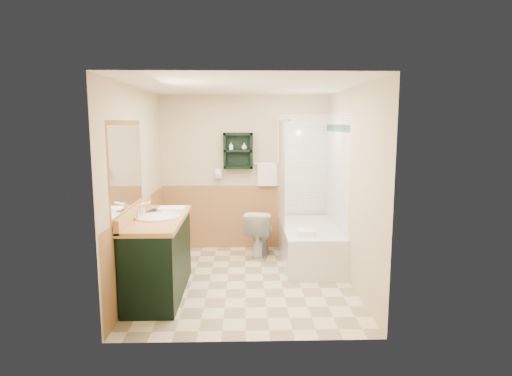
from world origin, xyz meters
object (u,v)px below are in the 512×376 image
object	(u,v)px
wall_shelf	(238,151)
vanity	(159,256)
soap_bottle_a	(231,148)
hair_dryer	(219,173)
vanity_book	(148,203)
bathtub	(311,245)
soap_bottle_b	(244,147)
toilet	(260,233)

from	to	relation	value
wall_shelf	vanity	world-z (taller)	wall_shelf
wall_shelf	vanity	xyz separation A→B (m)	(-0.89, -1.78, -1.09)
vanity	soap_bottle_a	size ratio (longest dim) A/B	12.54
hair_dryer	wall_shelf	bearing A→B (deg)	-4.76
vanity	vanity_book	distance (m)	0.67
vanity_book	soap_bottle_a	bearing A→B (deg)	70.39
vanity	bathtub	bearing A→B (deg)	28.47
wall_shelf	soap_bottle_b	bearing A→B (deg)	-3.04
toilet	wall_shelf	bearing A→B (deg)	-38.54
hair_dryer	toilet	xyz separation A→B (m)	(0.62, -0.39, -0.85)
bathtub	toilet	world-z (taller)	toilet
vanity	bathtub	xyz separation A→B (m)	(1.92, 1.04, -0.19)
bathtub	soap_bottle_b	distance (m)	1.79
toilet	soap_bottle_b	bearing A→B (deg)	-47.74
wall_shelf	toilet	xyz separation A→B (m)	(0.32, -0.36, -1.20)
bathtub	soap_bottle_a	world-z (taller)	soap_bottle_a
bathtub	vanity_book	distance (m)	2.34
soap_bottle_a	soap_bottle_b	world-z (taller)	soap_bottle_b
wall_shelf	bathtub	world-z (taller)	wall_shelf
hair_dryer	bathtub	distance (m)	1.79
hair_dryer	soap_bottle_a	world-z (taller)	soap_bottle_a
wall_shelf	hair_dryer	size ratio (longest dim) A/B	2.29
hair_dryer	soap_bottle_a	size ratio (longest dim) A/B	2.09
hair_dryer	soap_bottle_b	distance (m)	0.57
vanity	soap_bottle_a	distance (m)	2.25
hair_dryer	vanity	xyz separation A→B (m)	(-0.59, -1.80, -0.74)
wall_shelf	soap_bottle_a	distance (m)	0.12
wall_shelf	soap_bottle_a	xyz separation A→B (m)	(-0.11, -0.01, 0.04)
wall_shelf	soap_bottle_b	size ratio (longest dim) A/B	5.30
hair_dryer	vanity	bearing A→B (deg)	-108.27
hair_dryer	soap_bottle_b	bearing A→B (deg)	-4.35
vanity	toilet	size ratio (longest dim) A/B	2.04
wall_shelf	bathtub	size ratio (longest dim) A/B	0.37
soap_bottle_a	toilet	bearing A→B (deg)	-39.78
toilet	bathtub	bearing A→B (deg)	161.97
soap_bottle_b	bathtub	bearing A→B (deg)	-38.13
vanity_book	vanity	bearing A→B (deg)	-47.90
bathtub	soap_bottle_a	distance (m)	1.89
vanity_book	bathtub	bearing A→B (deg)	32.86
vanity	toilet	bearing A→B (deg)	49.40
hair_dryer	vanity_book	xyz separation A→B (m)	(-0.76, -1.50, -0.17)
hair_dryer	bathtub	world-z (taller)	hair_dryer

